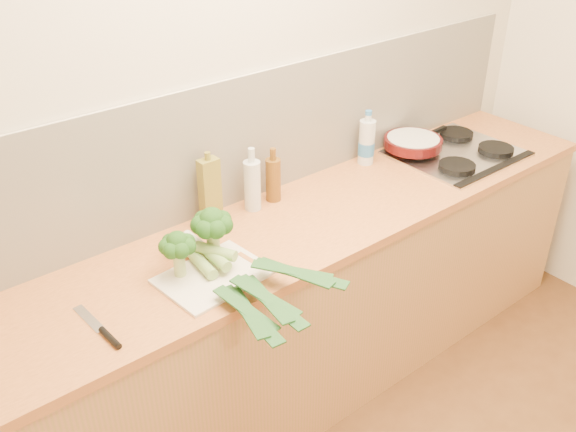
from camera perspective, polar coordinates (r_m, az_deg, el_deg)
name	(u,v)px	position (r m, az deg, el deg)	size (l,w,h in m)	color
room_shell	(251,138)	(2.66, -3.29, 6.95)	(3.50, 3.50, 3.50)	beige
counter	(295,310)	(2.84, 0.63, -8.33)	(3.20, 0.62, 0.90)	#BB7C4E
gas_hob	(457,152)	(3.25, 14.80, 5.53)	(0.58, 0.50, 0.04)	silver
chopping_board	(214,276)	(2.28, -6.61, -5.31)	(0.37, 0.27, 0.01)	beige
broccoli_left	(178,246)	(2.23, -9.79, -2.64)	(0.13, 0.13, 0.17)	#A0B56A
broccoli_right	(212,224)	(2.30, -6.77, -0.73)	(0.15, 0.15, 0.20)	#A0B56A
leek_front	(210,272)	(2.25, -6.91, -5.00)	(0.14, 0.73, 0.04)	white
leek_mid	(227,267)	(2.24, -5.46, -4.51)	(0.10, 0.69, 0.04)	white
leek_back	(234,256)	(2.26, -4.86, -3.56)	(0.35, 0.65, 0.04)	white
chefs_knife	(105,333)	(2.10, -15.98, -9.97)	(0.04, 0.28, 0.02)	silver
skillet	(413,142)	(3.19, 11.08, 6.48)	(0.41, 0.28, 0.05)	#460B0B
oil_tin	(210,191)	(2.53, -6.94, 2.19)	(0.08, 0.05, 0.31)	olive
glass_bottle	(252,184)	(2.63, -3.19, 2.83)	(0.07, 0.07, 0.27)	silver
amber_bottle	(273,179)	(2.70, -1.32, 3.32)	(0.06, 0.06, 0.24)	brown
water_bottle	(367,143)	(3.05, 7.00, 6.44)	(0.08, 0.08, 0.24)	silver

